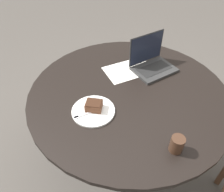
% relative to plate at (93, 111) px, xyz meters
% --- Properties ---
extents(ground_plane, '(12.00, 12.00, 0.00)m').
position_rel_plate_xyz_m(ground_plane, '(-0.26, -0.12, -0.73)').
color(ground_plane, '#4C4742').
extents(dining_table, '(1.32, 1.32, 0.72)m').
position_rel_plate_xyz_m(dining_table, '(-0.26, -0.12, -0.13)').
color(dining_table, black).
rests_on(dining_table, ground_plane).
extents(paper_document, '(0.38, 0.28, 0.00)m').
position_rel_plate_xyz_m(paper_document, '(-0.34, -0.35, -0.00)').
color(paper_document, white).
rests_on(paper_document, dining_table).
extents(plate, '(0.26, 0.26, 0.01)m').
position_rel_plate_xyz_m(plate, '(0.00, 0.00, 0.00)').
color(plate, white).
rests_on(plate, dining_table).
extents(cake_slice, '(0.12, 0.11, 0.05)m').
position_rel_plate_xyz_m(cake_slice, '(-0.01, -0.01, 0.03)').
color(cake_slice, brown).
rests_on(cake_slice, plate).
extents(fork, '(0.17, 0.05, 0.00)m').
position_rel_plate_xyz_m(fork, '(0.05, 0.02, 0.01)').
color(fork, silver).
rests_on(fork, plate).
extents(coffee_glass, '(0.07, 0.07, 0.09)m').
position_rel_plate_xyz_m(coffee_glass, '(-0.35, 0.37, 0.04)').
color(coffee_glass, '#3D2619').
rests_on(coffee_glass, dining_table).
extents(laptop, '(0.35, 0.30, 0.25)m').
position_rel_plate_xyz_m(laptop, '(-0.51, -0.32, 0.04)').
color(laptop, '#2D2D2D').
rests_on(laptop, dining_table).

